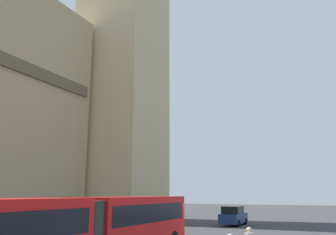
% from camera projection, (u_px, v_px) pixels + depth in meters
% --- Properties ---
extents(articulated_bus, '(16.69, 2.54, 2.90)m').
position_uv_depth(articulated_bus, '(76.00, 227.00, 13.93)').
color(articulated_bus, red).
rests_on(articulated_bus, ground_plane).
extents(sedan_lead, '(4.40, 1.86, 1.85)m').
position_uv_depth(sedan_lead, '(233.00, 216.00, 33.84)').
color(sedan_lead, navy).
rests_on(sedan_lead, ground_plane).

